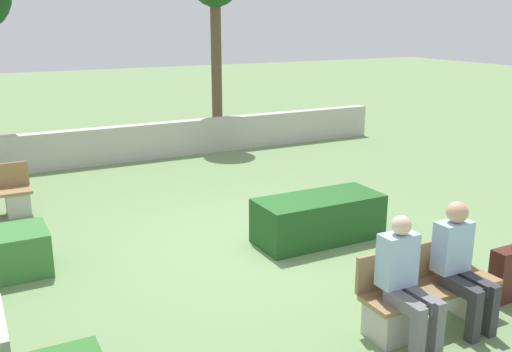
% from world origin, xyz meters
% --- Properties ---
extents(ground_plane, '(60.00, 60.00, 0.00)m').
position_xyz_m(ground_plane, '(0.00, 0.00, 0.00)').
color(ground_plane, '#6B8956').
extents(perimeter_wall, '(12.50, 0.30, 0.81)m').
position_xyz_m(perimeter_wall, '(0.00, 5.84, 0.40)').
color(perimeter_wall, '#B7B2A8').
rests_on(perimeter_wall, ground_plane).
extents(bench_front, '(1.60, 0.49, 0.83)m').
position_xyz_m(bench_front, '(0.59, -2.63, 0.31)').
color(bench_front, '#937047').
rests_on(bench_front, ground_plane).
extents(person_seated_man, '(0.38, 0.63, 1.32)m').
position_xyz_m(person_seated_man, '(0.86, -2.77, 0.73)').
color(person_seated_man, '#333338').
rests_on(person_seated_man, ground_plane).
extents(person_seated_woman, '(0.38, 0.63, 1.29)m').
position_xyz_m(person_seated_woman, '(0.12, -2.77, 0.70)').
color(person_seated_woman, slate).
rests_on(person_seated_woman, ground_plane).
extents(hedge_block_near_right, '(1.86, 0.81, 0.65)m').
position_xyz_m(hedge_block_near_right, '(0.88, -0.11, 0.32)').
color(hedge_block_near_right, '#235623').
rests_on(hedge_block_near_right, ground_plane).
extents(suitcase, '(0.47, 0.20, 0.82)m').
position_xyz_m(suitcase, '(1.79, -2.66, 0.31)').
color(suitcase, '#471E19').
rests_on(suitcase, ground_plane).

